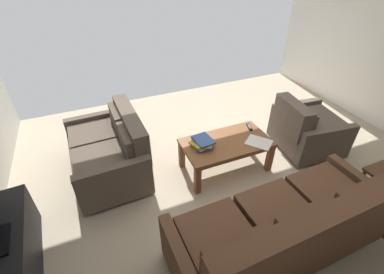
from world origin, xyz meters
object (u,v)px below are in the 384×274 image
object	(u,v)px
sofa_main	(285,230)
tv_remote	(249,127)
tv_stand	(9,260)
book_stack	(202,142)
coffee_table	(226,146)
loveseat_near	(111,150)
loose_magazine	(259,142)
armchair_side	(306,129)

from	to	relation	value
sofa_main	tv_remote	world-z (taller)	sofa_main
tv_stand	book_stack	xyz separation A→B (m)	(-2.11, -0.61, 0.24)
coffee_table	sofa_main	bearing A→B (deg)	84.78
sofa_main	tv_remote	bearing A→B (deg)	-110.98
loveseat_near	tv_stand	bearing A→B (deg)	45.60
sofa_main	tv_remote	xyz separation A→B (m)	(-0.56, -1.46, 0.08)
coffee_table	loose_magazine	size ratio (longest dim) A/B	3.68
sofa_main	armchair_side	world-z (taller)	sofa_main
loveseat_near	tv_stand	size ratio (longest dim) A/B	1.01
loveseat_near	book_stack	distance (m)	1.16
sofa_main	loveseat_near	world-z (taller)	sofa_main
loose_magazine	tv_remote	bearing A→B (deg)	-140.80
tv_remote	coffee_table	bearing A→B (deg)	19.96
tv_stand	book_stack	size ratio (longest dim) A/B	4.02
sofa_main	loose_magazine	world-z (taller)	sofa_main
tv_stand	tv_remote	size ratio (longest dim) A/B	7.83
coffee_table	tv_stand	size ratio (longest dim) A/B	0.86
coffee_table	armchair_side	distance (m)	1.27
armchair_side	coffee_table	bearing A→B (deg)	-2.55
tv_stand	loose_magazine	size ratio (longest dim) A/B	4.26
sofa_main	book_stack	distance (m)	1.37
sofa_main	coffee_table	distance (m)	1.31
sofa_main	tv_stand	size ratio (longest dim) A/B	1.60
book_stack	tv_remote	size ratio (longest dim) A/B	1.95
tv_remote	loveseat_near	bearing A→B (deg)	-10.98
book_stack	loose_magazine	xyz separation A→B (m)	(-0.68, 0.22, -0.05)
armchair_side	loose_magazine	xyz separation A→B (m)	(0.90, 0.12, 0.10)
coffee_table	armchair_side	size ratio (longest dim) A/B	1.19
book_stack	tv_remote	xyz separation A→B (m)	(-0.76, -0.11, -0.04)
tv_remote	loose_magazine	bearing A→B (deg)	77.42
loveseat_near	armchair_side	distance (m)	2.70
loveseat_near	armchair_side	size ratio (longest dim) A/B	1.39
loveseat_near	tv_remote	bearing A→B (deg)	169.02
tv_stand	armchair_side	world-z (taller)	armchair_side
coffee_table	tv_stand	world-z (taller)	tv_stand
loose_magazine	armchair_side	bearing A→B (deg)	149.33
tv_remote	loose_magazine	world-z (taller)	tv_remote
book_stack	loose_magazine	world-z (taller)	book_stack
tv_stand	loveseat_near	bearing A→B (deg)	-134.40
armchair_side	tv_remote	world-z (taller)	armchair_side
book_stack	tv_remote	distance (m)	0.77
sofa_main	book_stack	world-z (taller)	sofa_main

